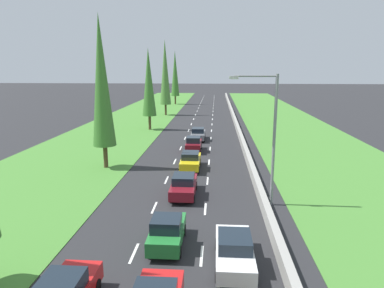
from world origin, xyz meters
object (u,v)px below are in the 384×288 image
object	(u,v)px
poplar_tree_second	(101,82)
poplar_tree_fifth	(175,74)
green_hatchback_centre_lane	(167,231)
maroon_hatchback_centre_lane	(194,144)
poplar_tree_third	(149,83)
maroon_sedan_centre_lane	(184,185)
poplar_tree_fourth	(165,73)
street_light_mast	(269,131)
yellow_sedan_centre_lane	(191,160)
grey_sedan_centre_lane	(198,134)
white_sedan_right_lane	(234,250)

from	to	relation	value
poplar_tree_second	poplar_tree_fifth	bearing A→B (deg)	90.18
green_hatchback_centre_lane	poplar_tree_fifth	xyz separation A→B (m)	(-8.11, 73.58, 7.05)
maroon_hatchback_centre_lane	poplar_tree_third	bearing A→B (deg)	119.30
green_hatchback_centre_lane	maroon_sedan_centre_lane	xyz separation A→B (m)	(0.19, 7.56, -0.02)
green_hatchback_centre_lane	poplar_tree_fourth	xyz separation A→B (m)	(-7.57, 52.21, 7.59)
maroon_hatchback_centre_lane	poplar_tree_second	distance (m)	13.01
green_hatchback_centre_lane	maroon_hatchback_centre_lane	bearing A→B (deg)	89.95
green_hatchback_centre_lane	street_light_mast	size ratio (longest dim) A/B	0.43
yellow_sedan_centre_lane	grey_sedan_centre_lane	distance (m)	13.41
green_hatchback_centre_lane	yellow_sedan_centre_lane	bearing A→B (deg)	89.29
poplar_tree_fifth	poplar_tree_third	bearing A→B (deg)	-89.27
maroon_hatchback_centre_lane	poplar_tree_third	size ratio (longest dim) A/B	0.32
white_sedan_right_lane	poplar_tree_fourth	world-z (taller)	poplar_tree_fourth
yellow_sedan_centre_lane	white_sedan_right_lane	bearing A→B (deg)	-78.57
green_hatchback_centre_lane	street_light_mast	bearing A→B (deg)	45.52
maroon_sedan_centre_lane	grey_sedan_centre_lane	world-z (taller)	same
maroon_sedan_centre_lane	grey_sedan_centre_lane	xyz separation A→B (m)	(0.02, 20.50, 0.00)
maroon_sedan_centre_lane	poplar_tree_second	distance (m)	12.93
green_hatchback_centre_lane	poplar_tree_fourth	distance (m)	53.30
yellow_sedan_centre_lane	grey_sedan_centre_lane	bearing A→B (deg)	89.89
grey_sedan_centre_lane	poplar_tree_second	distance (m)	17.46
maroon_hatchback_centre_lane	white_sedan_right_lane	bearing A→B (deg)	-81.58
street_light_mast	poplar_tree_third	bearing A→B (deg)	115.20
yellow_sedan_centre_lane	maroon_hatchback_centre_lane	size ratio (longest dim) A/B	1.15
yellow_sedan_centre_lane	poplar_tree_third	world-z (taller)	poplar_tree_third
yellow_sedan_centre_lane	poplar_tree_second	xyz separation A→B (m)	(-8.11, -0.18, 7.33)
green_hatchback_centre_lane	grey_sedan_centre_lane	bearing A→B (deg)	89.57
white_sedan_right_lane	maroon_hatchback_centre_lane	world-z (taller)	maroon_hatchback_centre_lane
green_hatchback_centre_lane	yellow_sedan_centre_lane	xyz separation A→B (m)	(0.18, 14.64, -0.02)
poplar_tree_second	poplar_tree_fifth	distance (m)	59.12
poplar_tree_second	street_light_mast	size ratio (longest dim) A/B	1.58
grey_sedan_centre_lane	poplar_tree_second	bearing A→B (deg)	-120.90
grey_sedan_centre_lane	yellow_sedan_centre_lane	bearing A→B (deg)	-90.11
grey_sedan_centre_lane	white_sedan_right_lane	bearing A→B (deg)	-83.72
street_light_mast	yellow_sedan_centre_lane	bearing A→B (deg)	125.01
white_sedan_right_lane	poplar_tree_second	world-z (taller)	poplar_tree_second
grey_sedan_centre_lane	poplar_tree_third	distance (m)	12.46
grey_sedan_centre_lane	poplar_tree_fifth	bearing A→B (deg)	100.36
poplar_tree_third	poplar_tree_fifth	world-z (taller)	poplar_tree_fifth
yellow_sedan_centre_lane	maroon_hatchback_centre_lane	bearing A→B (deg)	91.34
poplar_tree_third	poplar_tree_fifth	bearing A→B (deg)	90.73
yellow_sedan_centre_lane	poplar_tree_second	size ratio (longest dim) A/B	0.32
yellow_sedan_centre_lane	poplar_tree_fifth	distance (m)	59.94
poplar_tree_second	poplar_tree_fourth	distance (m)	37.76
white_sedan_right_lane	poplar_tree_fifth	world-z (taller)	poplar_tree_fifth
white_sedan_right_lane	street_light_mast	bearing A→B (deg)	71.67
maroon_hatchback_centre_lane	poplar_tree_second	bearing A→B (deg)	-137.53
grey_sedan_centre_lane	poplar_tree_fourth	world-z (taller)	poplar_tree_fourth
white_sedan_right_lane	poplar_tree_second	size ratio (longest dim) A/B	0.32
green_hatchback_centre_lane	poplar_tree_fifth	distance (m)	74.36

